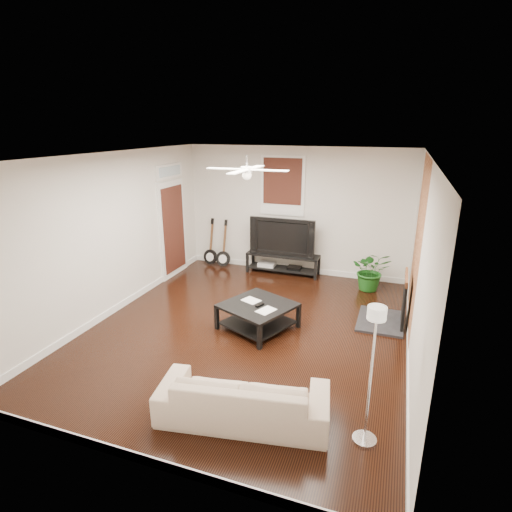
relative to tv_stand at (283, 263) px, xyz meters
The scene contains 14 objects.
room 3.02m from the tv_stand, 85.87° to the right, with size 5.01×6.01×2.81m.
brick_accent 3.43m from the tv_stand, 33.51° to the right, with size 0.02×2.20×2.80m, color brown.
fireplace 3.00m from the tv_stand, 36.55° to the right, with size 0.80×1.10×0.92m, color black.
window_back 1.73m from the tv_stand, 117.58° to the left, with size 1.00×0.06×1.30m, color #39170F.
door_left 2.63m from the tv_stand, 158.72° to the right, with size 0.08×1.00×2.50m, color white.
tv_stand is the anchor object (origin of this frame).
tv 0.65m from the tv_stand, 90.00° to the left, with size 1.46×0.19×0.84m, color black.
coffee_table 2.70m from the tv_stand, 82.79° to the right, with size 1.02×1.02×0.43m, color black.
sofa 4.89m from the tv_stand, 79.29° to the right, with size 1.93×0.75×0.56m, color #C5B394.
floor_lamp 5.25m from the tv_stand, 64.35° to the right, with size 0.26×0.26×1.58m, color silver, non-canonical shape.
potted_plant 1.99m from the tv_stand, 10.26° to the right, with size 0.75×0.65×0.84m, color #1B5C1A.
guitar_left 1.83m from the tv_stand, behind, with size 0.35×0.25×1.13m, color black, non-canonical shape.
guitar_right 1.49m from the tv_stand, behind, with size 0.35×0.25×1.13m, color black, non-canonical shape.
ceiling_fan 3.66m from the tv_stand, 85.87° to the right, with size 1.24×1.24×0.32m, color white, non-canonical shape.
Camera 1 is at (2.15, -5.66, 3.22)m, focal length 28.64 mm.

